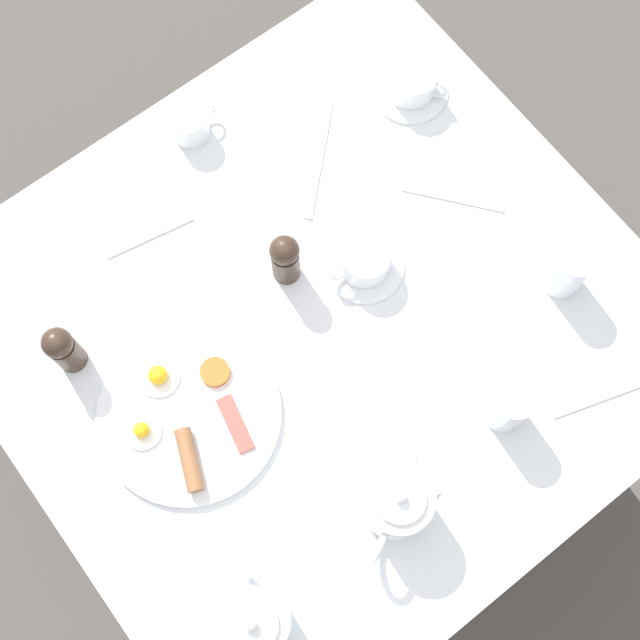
{
  "coord_description": "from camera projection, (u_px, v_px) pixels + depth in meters",
  "views": [
    {
      "loc": [
        -0.26,
        -0.34,
        2.17
      ],
      "look_at": [
        0.0,
        0.0,
        0.79
      ],
      "focal_mm": 50.0,
      "sensor_mm": 36.0,
      "label": 1
    }
  ],
  "objects": [
    {
      "name": "knife_by_plate",
      "position": [
        319.0,
        160.0,
        1.56
      ],
      "size": [
        0.18,
        0.17,
        0.0
      ],
      "rotation": [
        0.0,
        0.0,
        5.46
      ],
      "color": "silver",
      "rests_on": "table"
    },
    {
      "name": "breakfast_plate",
      "position": [
        187.0,
        414.0,
        1.42
      ],
      "size": [
        0.3,
        0.3,
        0.04
      ],
      "color": "white",
      "rests_on": "table"
    },
    {
      "name": "wine_glass_spare",
      "position": [
        509.0,
        406.0,
        1.37
      ],
      "size": [
        0.06,
        0.06,
        0.11
      ],
      "color": "white",
      "rests_on": "table"
    },
    {
      "name": "creamer_jug",
      "position": [
        190.0,
        124.0,
        1.55
      ],
      "size": [
        0.09,
        0.07,
        0.06
      ],
      "color": "white",
      "rests_on": "table"
    },
    {
      "name": "table",
      "position": [
        320.0,
        336.0,
        1.54
      ],
      "size": [
        1.05,
        1.01,
        0.77
      ],
      "color": "silver",
      "rests_on": "ground_plane"
    },
    {
      "name": "teapot_near",
      "position": [
        397.0,
        503.0,
        1.33
      ],
      "size": [
        0.18,
        0.11,
        0.13
      ],
      "rotation": [
        0.0,
        0.0,
        0.51
      ],
      "color": "white",
      "rests_on": "table"
    },
    {
      "name": "teapot_far",
      "position": [
        254.0,
        622.0,
        1.28
      ],
      "size": [
        0.11,
        0.19,
        0.13
      ],
      "rotation": [
        0.0,
        0.0,
        4.35
      ],
      "color": "white",
      "rests_on": "table"
    },
    {
      "name": "water_glass_tall",
      "position": [
        380.0,
        640.0,
        1.28
      ],
      "size": [
        0.06,
        0.06,
        0.1
      ],
      "color": "white",
      "rests_on": "table"
    },
    {
      "name": "fork_by_plate",
      "position": [
        598.0,
        398.0,
        1.43
      ],
      "size": [
        0.16,
        0.06,
        0.0
      ],
      "rotation": [
        0.0,
        0.0,
        4.41
      ],
      "color": "silver",
      "rests_on": "table"
    },
    {
      "name": "pepper_grinder",
      "position": [
        63.0,
        349.0,
        1.39
      ],
      "size": [
        0.05,
        0.05,
        0.12
      ],
      "color": "#38281E",
      "rests_on": "table"
    },
    {
      "name": "fork_spare",
      "position": [
        453.0,
        198.0,
        1.54
      ],
      "size": [
        0.13,
        0.15,
        0.0
      ],
      "rotation": [
        0.0,
        0.0,
        3.82
      ],
      "color": "silver",
      "rests_on": "table"
    },
    {
      "name": "teacup_with_saucer_left",
      "position": [
        412.0,
        84.0,
        1.58
      ],
      "size": [
        0.14,
        0.14,
        0.06
      ],
      "color": "white",
      "rests_on": "table"
    },
    {
      "name": "ground_plane",
      "position": [
        320.0,
        414.0,
        2.2
      ],
      "size": [
        8.0,
        8.0,
        0.0
      ],
      "primitive_type": "plane",
      "color": "#4C4742"
    },
    {
      "name": "water_glass_short",
      "position": [
        568.0,
        270.0,
        1.44
      ],
      "size": [
        0.06,
        0.06,
        0.11
      ],
      "color": "white",
      "rests_on": "table"
    },
    {
      "name": "spoon_for_tea",
      "position": [
        149.0,
        236.0,
        1.52
      ],
      "size": [
        0.16,
        0.04,
        0.0
      ],
      "rotation": [
        0.0,
        0.0,
        4.53
      ],
      "color": "silver",
      "rests_on": "table"
    },
    {
      "name": "salt_grinder",
      "position": [
        285.0,
        258.0,
        1.44
      ],
      "size": [
        0.05,
        0.05,
        0.12
      ],
      "color": "#38281E",
      "rests_on": "table"
    },
    {
      "name": "teacup_with_saucer_right",
      "position": [
        365.0,
        261.0,
        1.48
      ],
      "size": [
        0.14,
        0.14,
        0.06
      ],
      "color": "white",
      "rests_on": "table"
    }
  ]
}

